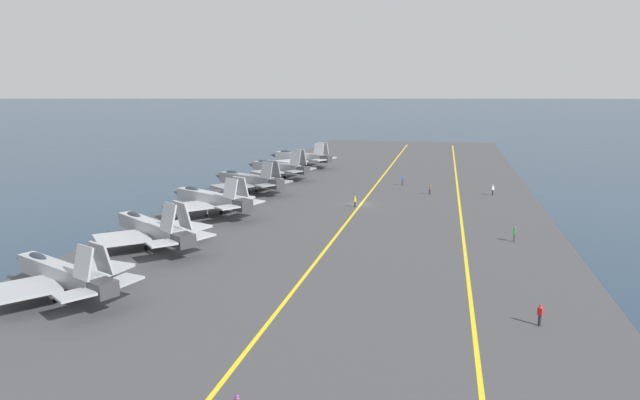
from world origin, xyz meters
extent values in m
plane|color=#23384C|center=(0.00, 0.00, 0.00)|extent=(2000.00, 2000.00, 0.00)
cube|color=#424244|center=(0.00, 0.00, 0.20)|extent=(219.84, 55.42, 0.40)
cube|color=yellow|center=(0.00, -15.24, 0.40)|extent=(197.85, 2.21, 0.01)
cube|color=yellow|center=(0.00, 0.00, 0.40)|extent=(197.86, 0.36, 0.01)
cube|color=#9EA3A8|center=(-46.15, 19.65, 2.62)|extent=(6.13, 11.09, 1.54)
cone|color=#5B5E60|center=(-43.41, 25.73, 2.62)|extent=(2.23, 2.58, 1.46)
cube|color=#38383A|center=(-48.96, 13.44, 2.62)|extent=(2.38, 2.42, 1.31)
ellipsoid|color=#232D38|center=(-44.72, 22.84, 3.35)|extent=(1.92, 2.89, 0.85)
cube|color=#9EA3A8|center=(-49.27, 20.64, 2.12)|extent=(6.96, 6.96, 0.28)
cube|color=#9EA3A8|center=(-43.35, 17.97, 2.12)|extent=(5.76, 5.77, 0.28)
cube|color=#9EA3A8|center=(-49.19, 14.90, 4.76)|extent=(1.67, 2.33, 2.70)
cube|color=#9EA3A8|center=(-47.71, 14.23, 4.76)|extent=(1.67, 2.33, 2.70)
cube|color=#9EA3A8|center=(-50.75, 14.75, 2.62)|extent=(3.54, 3.37, 0.20)
cube|color=#9EA3A8|center=(-46.79, 12.97, 2.62)|extent=(3.25, 2.80, 0.20)
cylinder|color=#B2B2B7|center=(-44.40, 23.54, 1.13)|extent=(0.16, 0.16, 1.45)
cylinder|color=black|center=(-44.40, 23.54, 0.70)|extent=(0.45, 0.64, 0.60)
cylinder|color=#B2B2B7|center=(-47.61, 19.04, 1.13)|extent=(0.16, 0.16, 1.45)
cylinder|color=black|center=(-47.61, 19.04, 0.70)|extent=(0.45, 0.64, 0.60)
cylinder|color=#B2B2B7|center=(-45.65, 18.15, 1.13)|extent=(0.16, 0.16, 1.45)
cylinder|color=black|center=(-45.65, 18.15, 0.70)|extent=(0.45, 0.64, 0.60)
cube|color=#A8AAAF|center=(-29.66, 20.12, 2.65)|extent=(8.66, 11.62, 1.66)
cone|color=#5B5E60|center=(-25.43, 26.33, 2.65)|extent=(2.68, 2.91, 1.58)
cube|color=#38383A|center=(-33.99, 13.77, 2.65)|extent=(2.76, 2.81, 1.41)
ellipsoid|color=#232D38|center=(-27.44, 23.37, 3.44)|extent=(2.53, 3.11, 0.92)
cube|color=#A8AAAF|center=(-32.85, 21.77, 2.11)|extent=(7.81, 7.80, 0.28)
cube|color=#A8AAAF|center=(-26.96, 17.75, 2.11)|extent=(7.06, 7.14, 0.28)
cube|color=#A8AAAF|center=(-33.92, 15.42, 5.01)|extent=(2.15, 2.55, 3.03)
cube|color=#A8AAAF|center=(-32.48, 14.43, 5.01)|extent=(2.15, 2.55, 3.03)
cube|color=#A8AAAF|center=(-35.54, 15.46, 2.65)|extent=(3.71, 3.71, 0.20)
cube|color=#A8AAAF|center=(-31.85, 12.95, 2.65)|extent=(3.56, 3.38, 0.20)
cylinder|color=#B2B2B7|center=(-26.95, 24.09, 1.11)|extent=(0.16, 0.16, 1.41)
cylinder|color=black|center=(-26.95, 24.09, 0.70)|extent=(0.52, 0.62, 0.60)
cylinder|color=#B2B2B7|center=(-31.36, 19.69, 1.11)|extent=(0.16, 0.16, 1.41)
cylinder|color=black|center=(-31.36, 19.69, 0.70)|extent=(0.52, 0.62, 0.60)
cylinder|color=#B2B2B7|center=(-29.43, 18.38, 1.11)|extent=(0.16, 0.16, 1.41)
cylinder|color=black|center=(-29.43, 18.38, 0.70)|extent=(0.52, 0.62, 0.60)
cube|color=#A8AAAF|center=(-12.76, 20.27, 2.89)|extent=(7.38, 11.84, 1.77)
cone|color=#5B5E60|center=(-9.38, 26.67, 2.89)|extent=(2.58, 2.87, 1.68)
cube|color=#38383A|center=(-16.22, 13.72, 2.89)|extent=(2.74, 2.73, 1.50)
ellipsoid|color=#232D38|center=(-10.99, 23.62, 3.73)|extent=(2.27, 3.13, 0.97)
cube|color=#A8AAAF|center=(-16.20, 21.61, 2.31)|extent=(7.75, 7.73, 0.28)
cube|color=#A8AAAF|center=(-9.71, 18.18, 2.31)|extent=(6.70, 6.56, 0.28)
cube|color=#A8AAAF|center=(-16.41, 15.35, 5.15)|extent=(1.86, 2.49, 2.73)
cube|color=#A8AAAF|center=(-14.77, 14.48, 5.15)|extent=(1.86, 2.49, 2.73)
cube|color=#A8AAAF|center=(-18.00, 15.24, 2.89)|extent=(3.66, 3.58, 0.20)
cube|color=#A8AAAF|center=(-13.96, 13.10, 2.89)|extent=(3.39, 3.10, 0.20)
cylinder|color=#B2B2B7|center=(-10.60, 24.36, 1.20)|extent=(0.16, 0.16, 1.60)
cylinder|color=black|center=(-10.60, 24.36, 0.70)|extent=(0.47, 0.63, 0.60)
cylinder|color=#B2B2B7|center=(-14.44, 19.73, 1.20)|extent=(0.16, 0.16, 1.60)
cylinder|color=black|center=(-14.44, 19.73, 0.70)|extent=(0.47, 0.63, 0.60)
cylinder|color=#B2B2B7|center=(-12.25, 18.58, 1.20)|extent=(0.16, 0.16, 1.60)
cylinder|color=black|center=(-12.25, 18.58, 0.70)|extent=(0.47, 0.63, 0.60)
cube|color=gray|center=(5.48, 21.11, 2.72)|extent=(6.75, 11.56, 1.79)
cone|color=#5B5E60|center=(8.47, 27.39, 2.72)|extent=(2.51, 2.77, 1.70)
cube|color=#38383A|center=(2.43, 14.69, 2.72)|extent=(2.69, 2.63, 1.52)
ellipsoid|color=#232D38|center=(7.04, 24.39, 3.57)|extent=(2.14, 3.05, 0.98)
cube|color=gray|center=(1.87, 22.38, 2.14)|extent=(7.78, 7.69, 0.28)
cube|color=gray|center=(8.75, 19.11, 2.14)|extent=(6.74, 6.22, 0.28)
cube|color=gray|center=(2.14, 16.26, 5.05)|extent=(1.77, 2.42, 2.83)
cube|color=gray|center=(3.83, 15.46, 5.05)|extent=(1.77, 2.42, 2.83)
cube|color=gray|center=(0.57, 16.12, 2.72)|extent=(3.59, 3.47, 0.20)
cube|color=gray|center=(4.71, 14.15, 2.72)|extent=(3.30, 2.92, 0.20)
cylinder|color=#B2B2B7|center=(7.39, 25.12, 1.11)|extent=(0.16, 0.16, 1.43)
cylinder|color=black|center=(7.39, 25.12, 0.70)|extent=(0.46, 0.64, 0.60)
cylinder|color=#B2B2B7|center=(3.83, 20.56, 1.11)|extent=(0.16, 0.16, 1.43)
cylinder|color=black|center=(3.83, 20.56, 0.70)|extent=(0.46, 0.64, 0.60)
cylinder|color=#B2B2B7|center=(6.09, 19.48, 1.11)|extent=(0.16, 0.16, 1.43)
cylinder|color=black|center=(6.09, 19.48, 0.70)|extent=(0.46, 0.64, 0.60)
cube|color=gray|center=(21.54, 20.56, 2.75)|extent=(6.27, 11.34, 1.68)
cone|color=#5B5E60|center=(24.29, 26.75, 2.75)|extent=(2.35, 2.66, 1.60)
cube|color=#38383A|center=(18.73, 14.22, 2.75)|extent=(2.53, 2.51, 1.43)
ellipsoid|color=#232D38|center=(22.98, 23.80, 3.55)|extent=(2.00, 2.97, 0.92)
cube|color=gray|center=(18.34, 21.55, 2.21)|extent=(7.03, 7.04, 0.28)
cube|color=gray|center=(24.42, 18.85, 2.21)|extent=(5.78, 5.83, 0.28)
cube|color=gray|center=(18.43, 15.73, 5.15)|extent=(1.76, 2.40, 3.07)
cube|color=gray|center=(20.04, 15.02, 5.15)|extent=(1.76, 2.40, 3.07)
cube|color=gray|center=(16.87, 15.56, 2.75)|extent=(3.56, 3.39, 0.20)
cube|color=gray|center=(20.97, 13.74, 2.75)|extent=(3.25, 2.82, 0.20)
cylinder|color=#B2B2B7|center=(23.30, 24.52, 1.16)|extent=(0.16, 0.16, 1.51)
cylinder|color=black|center=(23.30, 24.52, 0.70)|extent=(0.44, 0.64, 0.60)
cylinder|color=#B2B2B7|center=(19.99, 19.96, 1.16)|extent=(0.16, 0.16, 1.51)
cylinder|color=black|center=(19.99, 19.96, 0.70)|extent=(0.44, 0.64, 0.60)
cylinder|color=#B2B2B7|center=(22.14, 19.00, 1.16)|extent=(0.16, 0.16, 1.51)
cylinder|color=black|center=(22.14, 19.00, 0.70)|extent=(0.44, 0.64, 0.60)
cube|color=#A8AAAF|center=(39.25, 20.53, 2.79)|extent=(5.99, 12.36, 1.81)
cone|color=#5B5E60|center=(41.73, 27.35, 2.79)|extent=(2.43, 2.81, 1.72)
cube|color=#38383A|center=(36.70, 13.55, 2.79)|extent=(2.65, 2.62, 1.54)
ellipsoid|color=#232D38|center=(40.55, 24.10, 3.65)|extent=(1.98, 3.20, 1.00)
cube|color=#A8AAAF|center=(35.53, 21.44, 2.20)|extent=(7.83, 7.72, 0.28)
cube|color=#A8AAAF|center=(42.67, 18.83, 2.20)|extent=(6.33, 5.98, 0.28)
cube|color=#A8AAAF|center=(36.27, 15.15, 5.04)|extent=(1.60, 2.51, 2.66)
cube|color=#A8AAAF|center=(38.06, 14.50, 5.04)|extent=(1.60, 2.51, 2.66)
cube|color=#A8AAAF|center=(34.71, 14.82, 2.79)|extent=(3.61, 3.45, 0.20)
cube|color=#A8AAAF|center=(39.04, 13.24, 2.79)|extent=(3.17, 2.82, 0.20)
cylinder|color=#B2B2B7|center=(40.84, 24.89, 1.14)|extent=(0.16, 0.16, 1.48)
cylinder|color=black|center=(40.84, 24.89, 0.70)|extent=(0.41, 0.64, 0.60)
cylinder|color=#B2B2B7|center=(37.62, 19.78, 1.14)|extent=(0.16, 0.16, 1.48)
cylinder|color=black|center=(37.62, 19.78, 0.70)|extent=(0.41, 0.64, 0.60)
cylinder|color=#B2B2B7|center=(40.00, 18.91, 1.14)|extent=(0.16, 0.16, 1.48)
cylinder|color=black|center=(40.00, 18.91, 0.70)|extent=(0.41, 0.64, 0.60)
cylinder|color=#232328|center=(12.46, -20.84, 0.86)|extent=(0.24, 0.24, 0.93)
cube|color=white|center=(12.46, -20.84, 1.63)|extent=(0.39, 0.45, 0.60)
sphere|color=#9E7051|center=(12.46, -20.84, 2.06)|extent=(0.22, 0.22, 0.22)
sphere|color=white|center=(12.46, -20.84, 2.12)|extent=(0.24, 0.24, 0.24)
cylinder|color=#232328|center=(10.96, -10.30, 0.84)|extent=(0.24, 0.24, 0.88)
cube|color=brown|center=(10.96, -10.30, 1.56)|extent=(0.41, 0.31, 0.56)
sphere|color=tan|center=(10.96, -10.30, 1.98)|extent=(0.22, 0.22, 0.22)
sphere|color=brown|center=(10.96, -10.30, 2.04)|extent=(0.24, 0.24, 0.24)
cylinder|color=#232328|center=(-2.45, 0.56, 0.81)|extent=(0.24, 0.24, 0.83)
cube|color=yellow|center=(-2.45, 0.56, 1.52)|extent=(0.46, 0.40, 0.59)
sphere|color=tan|center=(-2.45, 0.56, 1.95)|extent=(0.22, 0.22, 0.22)
sphere|color=yellow|center=(-2.45, 0.56, 2.01)|extent=(0.24, 0.24, 0.24)
cylinder|color=#232328|center=(-43.52, -20.61, 0.84)|extent=(0.24, 0.24, 0.88)
cube|color=red|center=(-43.52, -20.61, 1.56)|extent=(0.43, 0.46, 0.57)
sphere|color=beige|center=(-43.52, -20.61, 1.98)|extent=(0.22, 0.22, 0.22)
sphere|color=red|center=(-43.52, -20.61, 2.04)|extent=(0.24, 0.24, 0.24)
cylinder|color=#4C473D|center=(-18.22, -21.31, 0.87)|extent=(0.24, 0.24, 0.93)
cube|color=green|center=(-18.22, -21.31, 1.62)|extent=(0.40, 0.30, 0.58)
sphere|color=#9E7051|center=(-18.22, -21.31, 2.04)|extent=(0.22, 0.22, 0.22)
sphere|color=green|center=(-18.22, -21.31, 2.10)|extent=(0.24, 0.24, 0.24)
cylinder|color=#383328|center=(18.98, -4.97, 0.85)|extent=(0.24, 0.24, 0.91)
cube|color=#284CB2|center=(18.98, -4.97, 1.61)|extent=(0.33, 0.42, 0.61)
sphere|color=beige|center=(18.98, -4.97, 2.04)|extent=(0.22, 0.22, 0.22)
sphere|color=#284CB2|center=(18.98, -4.97, 2.10)|extent=(0.24, 0.24, 0.24)
sphere|color=tan|center=(-60.98, -2.57, 1.93)|extent=(0.22, 0.22, 0.22)
sphere|color=purple|center=(-60.98, -2.57, 1.99)|extent=(0.24, 0.24, 0.24)
camera|label=1|loc=(-87.56, -13.21, 18.45)|focal=32.00mm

